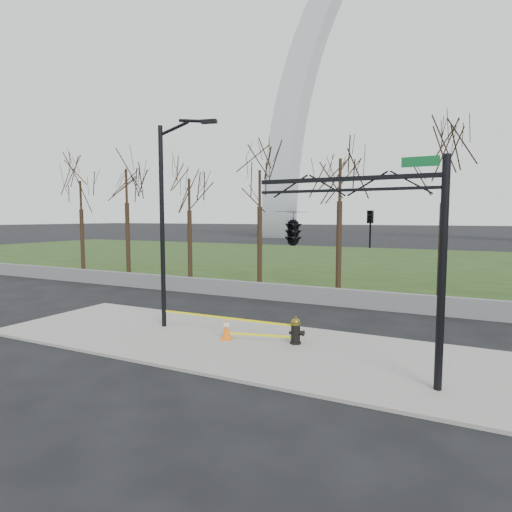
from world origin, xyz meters
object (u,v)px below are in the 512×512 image
at_px(traffic_cone, 226,329).
at_px(fire_hydrant, 296,331).
at_px(traffic_signal_mast, 318,229).
at_px(street_light, 167,212).

bearing_deg(traffic_cone, fire_hydrant, 13.37).
height_order(fire_hydrant, traffic_signal_mast, traffic_signal_mast).
bearing_deg(traffic_cone, street_light, 169.75).
relative_size(fire_hydrant, traffic_cone, 1.27).
height_order(traffic_cone, traffic_signal_mast, traffic_signal_mast).
distance_m(fire_hydrant, street_light, 6.81).
bearing_deg(fire_hydrant, street_light, 178.37).
distance_m(street_light, traffic_signal_mast, 7.10).
height_order(fire_hydrant, street_light, street_light).
xyz_separation_m(traffic_cone, traffic_signal_mast, (3.84, -1.43, 3.67)).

